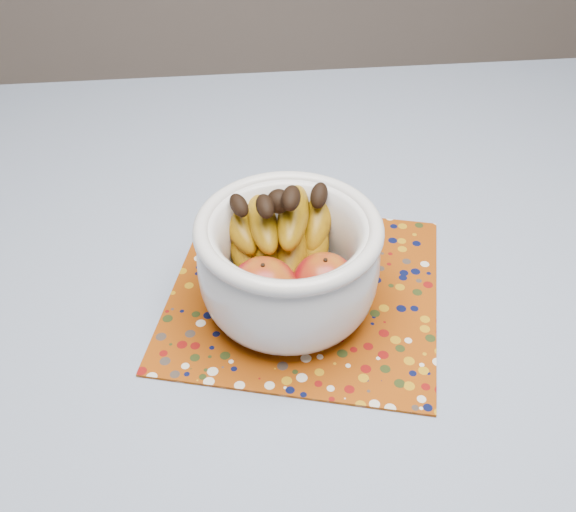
# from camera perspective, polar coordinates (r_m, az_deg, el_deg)

# --- Properties ---
(table) EXTENTS (1.20, 1.20, 0.75)m
(table) POSITION_cam_1_polar(r_m,az_deg,el_deg) (0.95, 4.15, -7.05)
(table) COLOR brown
(table) RESTS_ON ground
(tablecloth) EXTENTS (1.32, 1.32, 0.01)m
(tablecloth) POSITION_cam_1_polar(r_m,az_deg,el_deg) (0.89, 4.40, -3.55)
(tablecloth) COLOR slate
(tablecloth) RESTS_ON table
(placemat) EXTENTS (0.42, 0.42, 0.00)m
(placemat) POSITION_cam_1_polar(r_m,az_deg,el_deg) (0.89, 1.38, -2.99)
(placemat) COLOR #823507
(placemat) RESTS_ON tablecloth
(fruit_bowl) EXTENTS (0.23, 0.23, 0.17)m
(fruit_bowl) POSITION_cam_1_polar(r_m,az_deg,el_deg) (0.82, -0.26, 0.04)
(fruit_bowl) COLOR silver
(fruit_bowl) RESTS_ON placemat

